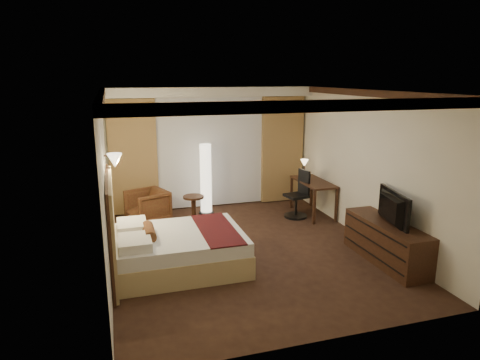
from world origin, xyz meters
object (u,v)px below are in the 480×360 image
object	(u,v)px
office_chair	(296,194)
dresser	(386,242)
television	(388,205)
side_table	(194,207)
desk	(313,198)
armchair	(147,205)
bed	(180,250)
floor_lamp	(206,179)

from	to	relation	value
office_chair	dresser	xyz separation A→B (m)	(0.46, -2.48, -0.17)
office_chair	television	bearing A→B (deg)	-90.13
side_table	desk	distance (m)	2.56
armchair	side_table	world-z (taller)	armchair
office_chair	bed	bearing A→B (deg)	-157.68
television	office_chair	bearing A→B (deg)	21.33
armchair	desk	distance (m)	3.49
bed	armchair	bearing A→B (deg)	97.32
armchair	side_table	xyz separation A→B (m)	(0.95, -0.02, -0.13)
bed	side_table	world-z (taller)	bed
armchair	television	distance (m)	4.67
bed	office_chair	xyz separation A→B (m)	(2.74, 1.74, 0.22)
bed	office_chair	distance (m)	3.25
armchair	floor_lamp	bearing A→B (deg)	78.44
armchair	side_table	size ratio (longest dim) A/B	1.53
desk	television	size ratio (longest dim) A/B	1.24
desk	television	xyz separation A→B (m)	(0.02, -2.53, 0.58)
office_chair	dresser	world-z (taller)	office_chair
side_table	television	distance (m)	4.02
desk	dresser	distance (m)	2.53
side_table	office_chair	distance (m)	2.18
side_table	floor_lamp	world-z (taller)	floor_lamp
armchair	desk	world-z (taller)	desk
bed	dresser	world-z (taller)	dresser
bed	desk	bearing A→B (deg)	29.53
bed	floor_lamp	bearing A→B (deg)	69.00
bed	side_table	xyz separation A→B (m)	(0.65, 2.30, -0.05)
armchair	office_chair	distance (m)	3.10
dresser	armchair	bearing A→B (deg)	138.86
side_table	desk	xyz separation A→B (m)	(2.51, -0.51, 0.13)
armchair	office_chair	world-z (taller)	office_chair
bed	desk	xyz separation A→B (m)	(3.16, 1.79, 0.09)
bed	floor_lamp	size ratio (longest dim) A/B	1.28
side_table	floor_lamp	distance (m)	0.67
bed	office_chair	size ratio (longest dim) A/B	1.94
office_chair	television	world-z (taller)	television
floor_lamp	side_table	bearing A→B (deg)	-142.21
desk	armchair	bearing A→B (deg)	171.31
dresser	television	xyz separation A→B (m)	(-0.03, 0.00, 0.62)
bed	side_table	distance (m)	2.39
floor_lamp	armchair	bearing A→B (deg)	-169.67
side_table	dresser	xyz separation A→B (m)	(2.56, -3.04, 0.09)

